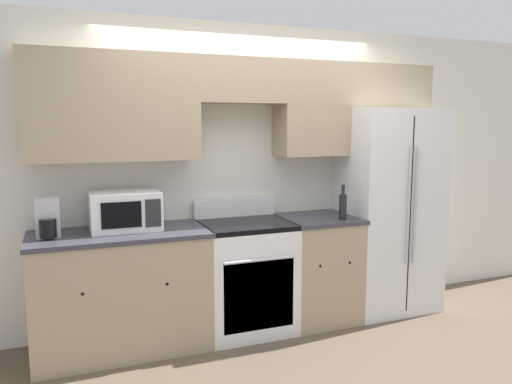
{
  "coord_description": "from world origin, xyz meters",
  "views": [
    {
      "loc": [
        -1.5,
        -3.51,
        1.75
      ],
      "look_at": [
        0.0,
        0.31,
        1.18
      ],
      "focal_mm": 35.0,
      "sensor_mm": 36.0,
      "label": 1
    }
  ],
  "objects_px": {
    "microwave": "(125,211)",
    "bottle": "(343,206)",
    "oven_range": "(246,276)",
    "refrigerator": "(386,210)"
  },
  "relations": [
    {
      "from": "bottle",
      "to": "microwave",
      "type": "bearing_deg",
      "value": 171.28
    },
    {
      "from": "microwave",
      "to": "bottle",
      "type": "bearing_deg",
      "value": -8.72
    },
    {
      "from": "oven_range",
      "to": "refrigerator",
      "type": "relative_size",
      "value": 0.58
    },
    {
      "from": "refrigerator",
      "to": "bottle",
      "type": "bearing_deg",
      "value": -158.9
    },
    {
      "from": "oven_range",
      "to": "microwave",
      "type": "height_order",
      "value": "microwave"
    },
    {
      "from": "refrigerator",
      "to": "bottle",
      "type": "relative_size",
      "value": 6.26
    },
    {
      "from": "oven_range",
      "to": "bottle",
      "type": "distance_m",
      "value": 1.01
    },
    {
      "from": "bottle",
      "to": "oven_range",
      "type": "bearing_deg",
      "value": 166.33
    },
    {
      "from": "oven_range",
      "to": "microwave",
      "type": "relative_size",
      "value": 2.08
    },
    {
      "from": "microwave",
      "to": "oven_range",
      "type": "bearing_deg",
      "value": -4.47
    }
  ]
}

